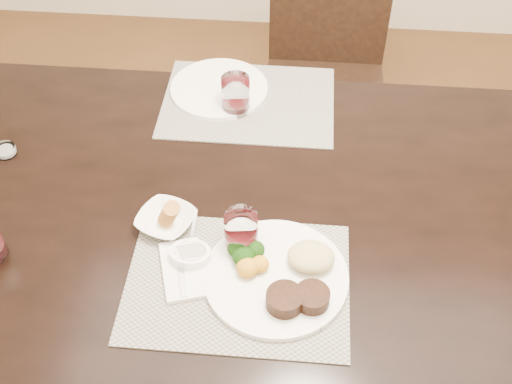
# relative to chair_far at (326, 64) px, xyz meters

# --- Properties ---
(ground_plane) EXTENTS (4.50, 4.50, 0.00)m
(ground_plane) POSITION_rel_chair_far_xyz_m (0.00, -0.93, -0.50)
(ground_plane) COLOR #402814
(ground_plane) RESTS_ON ground
(dining_table) EXTENTS (2.00, 1.00, 0.75)m
(dining_table) POSITION_rel_chair_far_xyz_m (0.00, -0.93, 0.16)
(dining_table) COLOR black
(dining_table) RESTS_ON ground
(chair_far) EXTENTS (0.42, 0.42, 0.90)m
(chair_far) POSITION_rel_chair_far_xyz_m (0.00, 0.00, 0.00)
(chair_far) COLOR black
(chair_far) RESTS_ON ground
(placemat_near) EXTENTS (0.46, 0.34, 0.00)m
(placemat_near) POSITION_rel_chair_far_xyz_m (-0.19, -1.15, 0.25)
(placemat_near) COLOR gray
(placemat_near) RESTS_ON dining_table
(placemat_far) EXTENTS (0.46, 0.34, 0.00)m
(placemat_far) POSITION_rel_chair_far_xyz_m (-0.22, -0.55, 0.25)
(placemat_far) COLOR gray
(placemat_far) RESTS_ON dining_table
(dinner_plate) EXTENTS (0.30, 0.30, 0.05)m
(dinner_plate) POSITION_rel_chair_far_xyz_m (-0.10, -1.13, 0.27)
(dinner_plate) COLOR white
(dinner_plate) RESTS_ON placemat_near
(napkin_fork) EXTENTS (0.13, 0.17, 0.02)m
(napkin_fork) POSITION_rel_chair_far_xyz_m (-0.30, -1.13, 0.26)
(napkin_fork) COLOR white
(napkin_fork) RESTS_ON placemat_near
(steak_knife) EXTENTS (0.03, 0.21, 0.01)m
(steak_knife) POSITION_rel_chair_far_xyz_m (-0.02, -1.18, 0.26)
(steak_knife) COLOR silver
(steak_knife) RESTS_ON placemat_near
(cracker_bowl) EXTENTS (0.16, 0.16, 0.05)m
(cracker_bowl) POSITION_rel_chair_far_xyz_m (-0.36, -1.01, 0.27)
(cracker_bowl) COLOR white
(cracker_bowl) RESTS_ON placemat_near
(sauce_ramekin) EXTENTS (0.09, 0.13, 0.07)m
(sauce_ramekin) POSITION_rel_chair_far_xyz_m (-0.29, -1.10, 0.27)
(sauce_ramekin) COLOR white
(sauce_ramekin) RESTS_ON placemat_near
(wine_glass_near) EXTENTS (0.07, 0.07, 0.10)m
(wine_glass_near) POSITION_rel_chair_far_xyz_m (-0.19, -1.05, 0.29)
(wine_glass_near) COLOR silver
(wine_glass_near) RESTS_ON placemat_near
(far_plate) EXTENTS (0.27, 0.27, 0.01)m
(far_plate) POSITION_rel_chair_far_xyz_m (-0.31, -0.51, 0.26)
(far_plate) COLOR white
(far_plate) RESTS_ON placemat_far
(wine_glass_far) EXTENTS (0.07, 0.07, 0.10)m
(wine_glass_far) POSITION_rel_chair_far_xyz_m (-0.25, -0.59, 0.30)
(wine_glass_far) COLOR silver
(wine_glass_far) RESTS_ON placemat_far
(salt_cellar) EXTENTS (0.05, 0.05, 0.02)m
(salt_cellar) POSITION_rel_chair_far_xyz_m (-0.80, -0.81, 0.26)
(salt_cellar) COLOR silver
(salt_cellar) RESTS_ON dining_table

